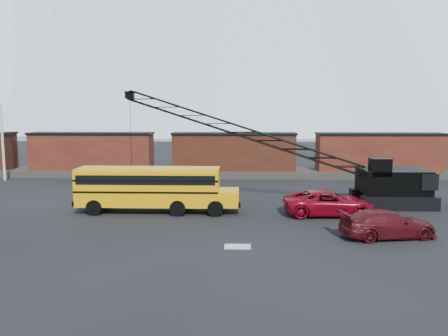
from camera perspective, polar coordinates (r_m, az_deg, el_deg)
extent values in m
plane|color=black|center=(27.40, 0.76, -7.71)|extent=(160.00, 160.00, 0.00)
cone|color=white|center=(355.60, 8.74, 18.51)|extent=(240.00, 240.00, 160.00)
cube|color=white|center=(366.49, 1.89, 8.05)|extent=(800.00, 80.00, 24.00)
cube|color=#423D36|center=(48.93, 1.30, -0.64)|extent=(120.00, 5.00, 0.70)
cube|color=#4C1615|center=(51.39, -16.85, 2.07)|extent=(13.50, 2.90, 4.00)
cube|color=black|center=(51.26, -16.93, 4.35)|extent=(13.70, 3.10, 0.25)
cube|color=black|center=(53.06, -21.08, 0.20)|extent=(2.20, 2.40, 0.60)
cube|color=black|center=(50.37, -12.25, 0.17)|extent=(2.20, 2.40, 0.60)
cube|color=#4C2115|center=(48.66, 1.31, 2.11)|extent=(13.50, 2.90, 4.00)
cube|color=black|center=(48.52, 1.31, 4.52)|extent=(13.70, 3.10, 0.25)
cube|color=black|center=(49.07, -3.61, 0.14)|extent=(2.20, 2.40, 0.60)
cube|color=black|center=(48.97, 6.22, 0.10)|extent=(2.20, 2.40, 0.60)
cube|color=#4C1615|center=(51.05, 19.58, 1.93)|extent=(13.50, 2.90, 4.00)
cube|color=black|center=(50.92, 19.68, 4.23)|extent=(13.70, 3.10, 0.25)
cube|color=black|center=(50.12, 14.92, 0.06)|extent=(2.20, 2.40, 0.60)
cube|color=black|center=(52.64, 23.86, 0.02)|extent=(2.20, 2.40, 0.60)
cylinder|color=silver|center=(50.88, -26.94, 3.01)|extent=(0.24, 0.24, 8.00)
cube|color=silver|center=(50.78, -27.17, 7.06)|extent=(1.40, 0.12, 0.12)
cube|color=silver|center=(23.55, 1.78, -10.22)|extent=(1.40, 0.90, 0.02)
cube|color=#FFAB05|center=(31.50, -9.79, -2.49)|extent=(10.00, 2.50, 2.50)
cube|color=#FFAB05|center=(30.98, 0.46, -3.86)|extent=(1.60, 2.30, 1.10)
cube|color=#FFAB05|center=(31.31, -9.84, -0.14)|extent=(10.00, 2.30, 0.18)
cube|color=black|center=(30.17, -10.30, -1.58)|extent=(9.60, 0.05, 0.65)
cube|color=black|center=(32.61, -9.37, -0.90)|extent=(9.60, 0.05, 0.65)
cube|color=black|center=(31.03, 2.03, -4.41)|extent=(0.15, 2.45, 0.35)
cube|color=black|center=(33.07, -18.37, -4.05)|extent=(0.15, 2.50, 0.35)
cylinder|color=black|center=(31.58, -16.60, -4.97)|extent=(1.10, 0.35, 1.10)
cylinder|color=black|center=(33.72, -15.36, -4.16)|extent=(1.10, 0.35, 1.10)
cylinder|color=black|center=(30.25, -6.08, -5.24)|extent=(1.10, 0.35, 1.10)
cylinder|color=black|center=(32.48, -5.51, -4.36)|extent=(1.10, 0.35, 1.10)
cylinder|color=black|center=(30.00, -1.13, -5.31)|extent=(1.10, 0.35, 1.10)
cylinder|color=black|center=(32.25, -0.91, -4.42)|extent=(1.10, 0.35, 1.10)
imported|color=maroon|center=(31.17, 13.55, -4.45)|extent=(6.32, 3.11, 1.72)
imported|color=#4F0E13|center=(26.70, 20.57, -6.84)|extent=(5.76, 3.17, 1.58)
cube|color=black|center=(34.44, 21.94, -4.28)|extent=(5.50, 1.00, 1.00)
cube|color=black|center=(37.40, 20.28, -3.32)|extent=(5.50, 1.00, 1.00)
cube|color=black|center=(35.68, 21.18, -1.57)|extent=(4.80, 3.60, 1.80)
cube|color=black|center=(36.36, 24.17, -1.25)|extent=(1.20, 3.80, 1.20)
cube|color=black|center=(33.95, 19.70, 0.11)|extent=(1.40, 1.20, 1.30)
cube|color=black|center=(33.43, 19.99, -0.01)|extent=(1.20, 0.06, 0.90)
cube|color=black|center=(36.56, -12.20, 9.31)|extent=(0.70, 0.50, 0.60)
cylinder|color=black|center=(36.64, -12.03, 2.67)|extent=(0.04, 0.04, 8.18)
cube|color=black|center=(37.15, -11.87, -3.33)|extent=(0.25, 0.25, 0.50)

